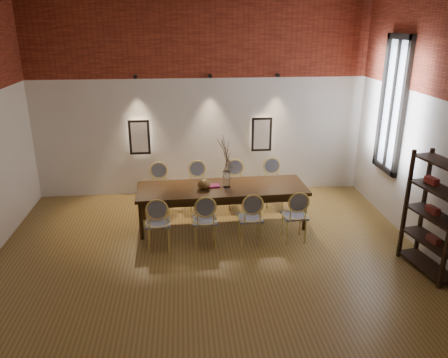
{
  "coord_description": "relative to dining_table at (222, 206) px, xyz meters",
  "views": [
    {
      "loc": [
        -0.37,
        -5.62,
        3.61
      ],
      "look_at": [
        0.29,
        1.39,
        1.05
      ],
      "focal_mm": 35.0,
      "sensor_mm": 36.0,
      "label": 1
    }
  ],
  "objects": [
    {
      "name": "niche_right",
      "position": [
        1.01,
        1.66,
        0.93
      ],
      "size": [
        0.36,
        0.06,
        0.66
      ],
      "primitive_type": "cube",
      "color": "#FFEAC6",
      "rests_on": "wall_back"
    },
    {
      "name": "chair_near_c",
      "position": [
        0.41,
        -0.76,
        0.09
      ],
      "size": [
        0.45,
        0.45,
        0.94
      ],
      "primitive_type": null,
      "rotation": [
        0.0,
        0.0,
        0.03
      ],
      "color": "#E5CB63",
      "rests_on": "floor"
    },
    {
      "name": "chair_far_a",
      "position": [
        -1.18,
        0.74,
        0.09
      ],
      "size": [
        0.45,
        0.45,
        0.94
      ],
      "primitive_type": null,
      "rotation": [
        0.0,
        0.0,
        3.17
      ],
      "color": "#E5CB63",
      "rests_on": "floor"
    },
    {
      "name": "chair_near_d",
      "position": [
        1.18,
        -0.74,
        0.09
      ],
      "size": [
        0.45,
        0.45,
        0.94
      ],
      "primitive_type": null,
      "rotation": [
        0.0,
        0.0,
        0.03
      ],
      "color": "#E5CB63",
      "rests_on": "floor"
    },
    {
      "name": "shelving_rack",
      "position": [
        2.99,
        -1.89,
        0.53
      ],
      "size": [
        0.54,
        1.05,
        1.8
      ],
      "primitive_type": null,
      "rotation": [
        0.0,
        0.0,
        0.16
      ],
      "color": "black",
      "rests_on": "floor"
    },
    {
      "name": "window_frame",
      "position": [
        3.15,
        0.21,
        1.77
      ],
      "size": [
        0.08,
        0.9,
        2.5
      ],
      "primitive_type": "cube",
      "color": "black",
      "rests_on": "wall_right"
    },
    {
      "name": "floor",
      "position": [
        -0.29,
        -1.79,
        -0.39
      ],
      "size": [
        7.0,
        7.0,
        0.02
      ],
      "primitive_type": "cube",
      "color": "olive",
      "rests_on": "ground"
    },
    {
      "name": "bowl",
      "position": [
        -0.33,
        -0.06,
        0.46
      ],
      "size": [
        0.24,
        0.24,
        0.18
      ],
      "primitive_type": "ellipsoid",
      "color": "brown",
      "rests_on": "dining_table"
    },
    {
      "name": "vase",
      "position": [
        0.08,
        0.0,
        0.53
      ],
      "size": [
        0.14,
        0.14,
        0.3
      ],
      "primitive_type": "cylinder",
      "color": "silver",
      "rests_on": "dining_table"
    },
    {
      "name": "book",
      "position": [
        -0.17,
        0.04,
        0.39
      ],
      "size": [
        0.27,
        0.19,
        0.03
      ],
      "primitive_type": "cube",
      "rotation": [
        0.0,
        0.0,
        0.03
      ],
      "color": "maroon",
      "rests_on": "dining_table"
    },
    {
      "name": "brick_band_back",
      "position": [
        -0.29,
        1.69,
        2.88
      ],
      "size": [
        7.0,
        0.02,
        1.5
      ],
      "primitive_type": "cube",
      "color": "maroon",
      "rests_on": "ground"
    },
    {
      "name": "chair_far_b",
      "position": [
        -0.41,
        0.76,
        0.09
      ],
      "size": [
        0.45,
        0.45,
        0.94
      ],
      "primitive_type": null,
      "rotation": [
        0.0,
        0.0,
        3.17
      ],
      "color": "#E5CB63",
      "rests_on": "floor"
    },
    {
      "name": "chair_near_b",
      "position": [
        -0.36,
        -0.79,
        0.09
      ],
      "size": [
        0.45,
        0.45,
        0.94
      ],
      "primitive_type": null,
      "rotation": [
        0.0,
        0.0,
        0.03
      ],
      "color": "#E5CB63",
      "rests_on": "floor"
    },
    {
      "name": "niche_left",
      "position": [
        -1.59,
        1.66,
        0.93
      ],
      "size": [
        0.36,
        0.06,
        0.66
      ],
      "primitive_type": "cube",
      "color": "#FFEAC6",
      "rests_on": "wall_back"
    },
    {
      "name": "wall_back",
      "position": [
        -0.29,
        1.76,
        1.62
      ],
      "size": [
        7.0,
        0.1,
        4.0
      ],
      "primitive_type": "cube",
      "color": "silver",
      "rests_on": "ground"
    },
    {
      "name": "chair_far_d",
      "position": [
        1.13,
        0.81,
        0.09
      ],
      "size": [
        0.45,
        0.45,
        0.94
      ],
      "primitive_type": null,
      "rotation": [
        0.0,
        0.0,
        3.17
      ],
      "color": "#E5CB63",
      "rests_on": "floor"
    },
    {
      "name": "spot_fixture_mid",
      "position": [
        -0.09,
        1.63,
        2.17
      ],
      "size": [
        0.08,
        0.1,
        0.08
      ],
      "primitive_type": "cylinder",
      "rotation": [
        1.57,
        0.0,
        0.0
      ],
      "color": "black",
      "rests_on": "wall_back"
    },
    {
      "name": "wall_front",
      "position": [
        -0.29,
        -5.34,
        1.62
      ],
      "size": [
        7.0,
        0.1,
        4.0
      ],
      "primitive_type": "cube",
      "color": "silver",
      "rests_on": "ground"
    },
    {
      "name": "dried_branches",
      "position": [
        0.08,
        0.0,
        0.98
      ],
      "size": [
        0.5,
        0.5,
        0.7
      ],
      "primitive_type": null,
      "color": "#4F3C2E",
      "rests_on": "vase"
    },
    {
      "name": "chair_near_a",
      "position": [
        -1.13,
        -0.81,
        0.09
      ],
      "size": [
        0.45,
        0.45,
        0.94
      ],
      "primitive_type": null,
      "rotation": [
        0.0,
        0.0,
        0.03
      ],
      "color": "#E5CB63",
      "rests_on": "floor"
    },
    {
      "name": "brick_band_front",
      "position": [
        -0.29,
        -5.27,
        2.88
      ],
      "size": [
        7.0,
        0.02,
        1.5
      ],
      "primitive_type": "cube",
      "color": "maroon",
      "rests_on": "ground"
    },
    {
      "name": "chair_far_c",
      "position": [
        0.36,
        0.79,
        0.09
      ],
      "size": [
        0.45,
        0.45,
        0.94
      ],
      "primitive_type": null,
      "rotation": [
        0.0,
        0.0,
        3.17
      ],
      "color": "#E5CB63",
      "rests_on": "floor"
    },
    {
      "name": "dining_table",
      "position": [
        0.0,
        0.0,
        0.0
      ],
      "size": [
        3.12,
        1.09,
        0.75
      ],
      "primitive_type": "cube",
      "rotation": [
        0.0,
        0.0,
        0.03
      ],
      "color": "#361E0B",
      "rests_on": "floor"
    },
    {
      "name": "spot_fixture_left",
      "position": [
        -1.59,
        1.63,
        2.17
      ],
      "size": [
        0.08,
        0.1,
        0.08
      ],
      "primitive_type": "cylinder",
      "rotation": [
        1.57,
        0.0,
        0.0
      ],
      "color": "black",
      "rests_on": "wall_back"
    },
    {
      "name": "spot_fixture_right",
      "position": [
        1.31,
        1.63,
        2.17
      ],
      "size": [
        0.08,
        0.1,
        0.08
      ],
      "primitive_type": "cylinder",
      "rotation": [
        1.57,
        0.0,
        0.0
      ],
      "color": "black",
      "rests_on": "wall_back"
    },
    {
      "name": "window_glass",
      "position": [
        3.17,
        0.21,
        1.77
      ],
      "size": [
        0.02,
        0.78,
        2.38
      ],
      "primitive_type": "cube",
      "color": "silver",
      "rests_on": "wall_right"
    },
    {
      "name": "window_mullion",
      "position": [
        3.15,
        0.21,
        1.77
      ],
      "size": [
        0.06,
        0.06,
        2.4
      ],
      "primitive_type": "cube",
      "color": "black",
      "rests_on": "wall_right"
    }
  ]
}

